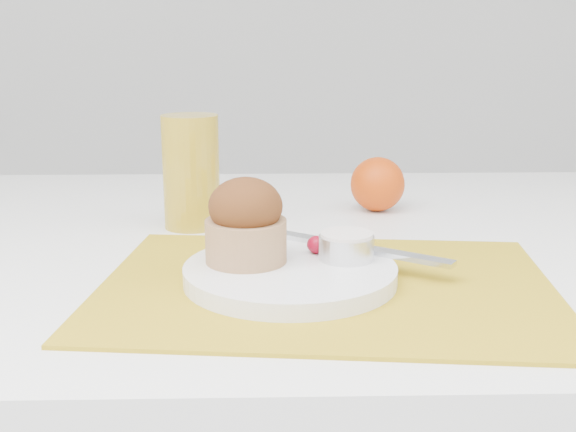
{
  "coord_description": "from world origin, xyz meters",
  "views": [
    {
      "loc": [
        -0.01,
        -0.8,
        0.99
      ],
      "look_at": [
        0.01,
        -0.05,
        0.8
      ],
      "focal_mm": 45.0,
      "sensor_mm": 36.0,
      "label": 1
    }
  ],
  "objects_px": {
    "orange": "(377,184)",
    "juice_glass": "(191,172)",
    "plate": "(290,273)",
    "muffin": "(246,223)"
  },
  "relations": [
    {
      "from": "orange",
      "to": "juice_glass",
      "type": "distance_m",
      "value": 0.26
    },
    {
      "from": "plate",
      "to": "muffin",
      "type": "distance_m",
      "value": 0.07
    },
    {
      "from": "muffin",
      "to": "orange",
      "type": "bearing_deg",
      "value": 59.06
    },
    {
      "from": "plate",
      "to": "muffin",
      "type": "xyz_separation_m",
      "value": [
        -0.04,
        0.01,
        0.05
      ]
    },
    {
      "from": "muffin",
      "to": "juice_glass",
      "type": "bearing_deg",
      "value": 109.68
    },
    {
      "from": "juice_glass",
      "to": "muffin",
      "type": "distance_m",
      "value": 0.22
    },
    {
      "from": "muffin",
      "to": "plate",
      "type": "bearing_deg",
      "value": -17.77
    },
    {
      "from": "orange",
      "to": "juice_glass",
      "type": "xyz_separation_m",
      "value": [
        -0.25,
        -0.08,
        0.03
      ]
    },
    {
      "from": "juice_glass",
      "to": "orange",
      "type": "bearing_deg",
      "value": 17.66
    },
    {
      "from": "juice_glass",
      "to": "muffin",
      "type": "relative_size",
      "value": 1.43
    }
  ]
}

